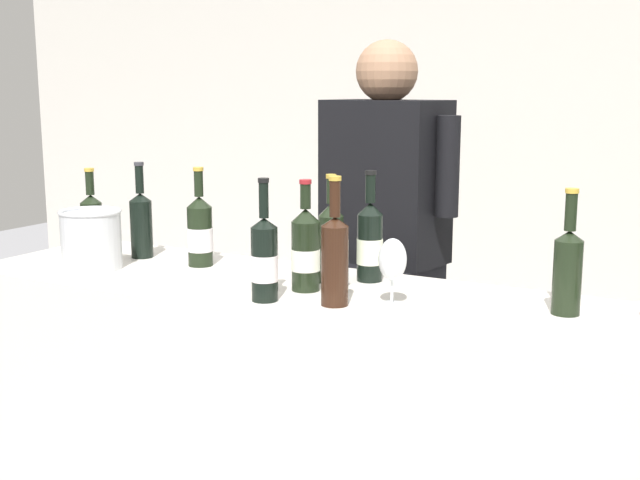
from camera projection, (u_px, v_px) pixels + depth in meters
The scene contains 14 objects.
wall_back at pixel (560, 105), 4.48m from camera, with size 8.00×0.10×2.80m, color beige.
counter at pixel (347, 441), 2.41m from camera, with size 2.54×0.62×0.91m, color beige.
wine_bottle_0 at pixel (264, 259), 2.24m from camera, with size 0.08×0.08×0.34m.
wine_bottle_1 at pixel (331, 240), 2.45m from camera, with size 0.08×0.08×0.33m.
wine_bottle_2 at pixel (141, 222), 2.81m from camera, with size 0.08×0.08×0.33m.
wine_bottle_3 at pixel (370, 242), 2.47m from camera, with size 0.08×0.08×0.34m.
wine_bottle_4 at pixel (335, 257), 2.19m from camera, with size 0.08×0.08×0.35m.
wine_bottle_5 at pixel (306, 250), 2.35m from camera, with size 0.09×0.09×0.33m.
wine_bottle_7 at pixel (568, 268), 2.10m from camera, with size 0.07×0.07×0.33m.
wine_bottle_9 at pixel (92, 224), 2.88m from camera, with size 0.08×0.08×0.31m.
wine_bottle_10 at pixel (200, 231), 2.68m from camera, with size 0.08×0.08×0.33m.
wine_glass at pixel (392, 262), 2.19m from camera, with size 0.08×0.08×0.19m.
ice_bucket at pixel (91, 239), 2.64m from camera, with size 0.20×0.20×0.19m.
person_server at pixel (384, 279), 2.93m from camera, with size 0.57×0.31×1.66m.
Camera 1 is at (1.02, -2.02, 1.49)m, focal length 45.40 mm.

